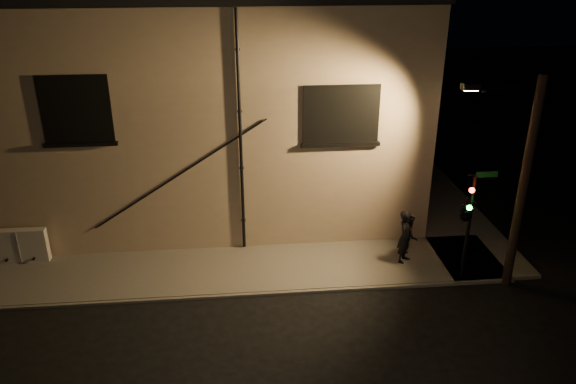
{
  "coord_description": "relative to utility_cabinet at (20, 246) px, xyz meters",
  "views": [
    {
      "loc": [
        -1.98,
        -15.05,
        10.18
      ],
      "look_at": [
        -0.31,
        1.8,
        2.74
      ],
      "focal_mm": 35.0,
      "sensor_mm": 36.0,
      "label": 1
    }
  ],
  "objects": [
    {
      "name": "streetlamp_pole",
      "position": [
        16.1,
        -2.75,
        2.95
      ],
      "size": [
        2.02,
        1.38,
        6.89
      ],
      "color": "black",
      "rests_on": "ground"
    },
    {
      "name": "pedestrian_a",
      "position": [
        13.18,
        -1.27,
        0.34
      ],
      "size": [
        0.76,
        0.83,
        1.9
      ],
      "primitive_type": "imported",
      "rotation": [
        0.0,
        0.0,
        0.98
      ],
      "color": "black",
      "rests_on": "sidewalk"
    },
    {
      "name": "building",
      "position": [
        6.5,
        6.29,
        3.68
      ],
      "size": [
        16.2,
        12.23,
        8.8
      ],
      "color": "tan",
      "rests_on": "ground"
    },
    {
      "name": "ground",
      "position": [
        9.5,
        -2.7,
        -0.73
      ],
      "size": [
        90.0,
        90.0,
        0.0
      ],
      "primitive_type": "plane",
      "color": "black"
    },
    {
      "name": "sidewalk",
      "position": [
        10.72,
        1.69,
        -0.67
      ],
      "size": [
        21.0,
        16.0,
        0.12
      ],
      "color": "#58544F",
      "rests_on": "ground"
    },
    {
      "name": "traffic_signal",
      "position": [
        14.65,
        -2.51,
        1.89
      ],
      "size": [
        1.27,
        2.18,
        3.7
      ],
      "color": "black",
      "rests_on": "sidewalk"
    },
    {
      "name": "pedestrian_b",
      "position": [
        13.42,
        -0.94,
        0.17
      ],
      "size": [
        0.75,
        0.88,
        1.56
      ],
      "primitive_type": "imported",
      "rotation": [
        0.0,
        0.0,
        1.34
      ],
      "color": "black",
      "rests_on": "sidewalk"
    },
    {
      "name": "utility_cabinet",
      "position": [
        0.0,
        0.0,
        0.0
      ],
      "size": [
        1.85,
        0.31,
        1.22
      ],
      "primitive_type": "cube",
      "color": "#B6B1AD",
      "rests_on": "sidewalk"
    }
  ]
}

